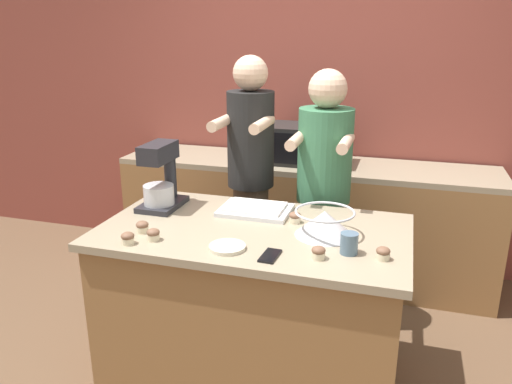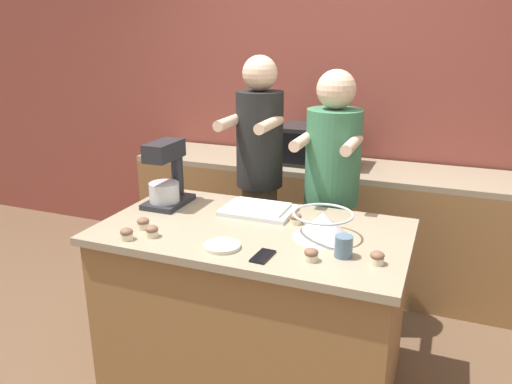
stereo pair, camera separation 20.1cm
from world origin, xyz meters
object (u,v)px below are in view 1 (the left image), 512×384
at_px(cupcake_1, 128,238).
at_px(person_right, 323,196).
at_px(baking_tray, 255,209).
at_px(cupcake_0, 295,217).
at_px(cupcake_2, 318,252).
at_px(cupcake_5, 383,253).
at_px(stand_mixer, 161,179).
at_px(person_left, 251,182).
at_px(mixing_bowl, 325,222).
at_px(drinking_glass, 349,243).
at_px(cell_phone, 270,256).
at_px(cupcake_3, 153,234).
at_px(cupcake_4, 142,227).
at_px(small_plate, 227,247).
at_px(microwave_oven, 306,144).

bearing_deg(cupcake_1, person_right, 53.95).
relative_size(baking_tray, cupcake_0, 6.17).
height_order(cupcake_0, cupcake_2, same).
xyz_separation_m(baking_tray, cupcake_5, (0.71, -0.41, 0.01)).
bearing_deg(stand_mixer, person_left, 54.79).
height_order(stand_mixer, baking_tray, stand_mixer).
bearing_deg(mixing_bowl, person_left, 131.60).
bearing_deg(cupcake_5, baking_tray, 149.99).
height_order(drinking_glass, cupcake_5, drinking_glass).
bearing_deg(person_right, cupcake_5, -64.71).
height_order(cell_phone, cupcake_3, cupcake_3).
distance_m(stand_mixer, cupcake_4, 0.40).
bearing_deg(person_left, drinking_glass, -49.09).
bearing_deg(person_left, person_right, 0.08).
xyz_separation_m(cell_phone, cupcake_4, (-0.68, 0.09, 0.02)).
bearing_deg(cupcake_0, cell_phone, -91.92).
xyz_separation_m(person_right, cupcake_5, (0.41, -0.86, 0.05)).
height_order(person_right, cupcake_3, person_right).
xyz_separation_m(mixing_bowl, cupcake_2, (0.02, -0.27, -0.04)).
distance_m(stand_mixer, small_plate, 0.72).
distance_m(mixing_bowl, cell_phone, 0.37).
bearing_deg(cupcake_4, cell_phone, -7.57).
relative_size(baking_tray, cupcake_1, 6.17).
height_order(person_right, cupcake_5, person_right).
height_order(mixing_bowl, cupcake_4, mixing_bowl).
xyz_separation_m(small_plate, cupcake_3, (-0.37, -0.01, 0.02)).
bearing_deg(cupcake_4, mixing_bowl, 14.56).
bearing_deg(cupcake_0, baking_tray, 160.01).
bearing_deg(cupcake_0, drinking_glass, -43.70).
relative_size(person_left, cupcake_2, 27.38).
height_order(person_left, cupcake_5, person_left).
distance_m(mixing_bowl, cupcake_0, 0.22).
relative_size(drinking_glass, cupcake_1, 1.56).
bearing_deg(mixing_bowl, cupcake_3, -158.77).
xyz_separation_m(baking_tray, cupcake_3, (-0.36, -0.51, 0.01)).
height_order(stand_mixer, cupcake_2, stand_mixer).
relative_size(person_right, cupcake_3, 26.25).
height_order(cupcake_1, cupcake_2, same).
bearing_deg(cupcake_3, cupcake_5, 5.40).
distance_m(cupcake_2, cupcake_4, 0.89).
xyz_separation_m(cupcake_0, cupcake_2, (0.19, -0.40, 0.00)).
relative_size(cupcake_4, cupcake_5, 1.00).
xyz_separation_m(cupcake_4, cupcake_5, (1.16, 0.03, 0.00)).
relative_size(stand_mixer, cupcake_2, 5.96).
xyz_separation_m(mixing_bowl, cupcake_3, (-0.77, -0.30, -0.04)).
height_order(mixing_bowl, small_plate, mixing_bowl).
xyz_separation_m(person_right, mixing_bowl, (0.11, -0.66, 0.09)).
relative_size(drinking_glass, cupcake_5, 1.56).
height_order(cell_phone, cupcake_1, cupcake_1).
relative_size(baking_tray, microwave_oven, 0.70).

